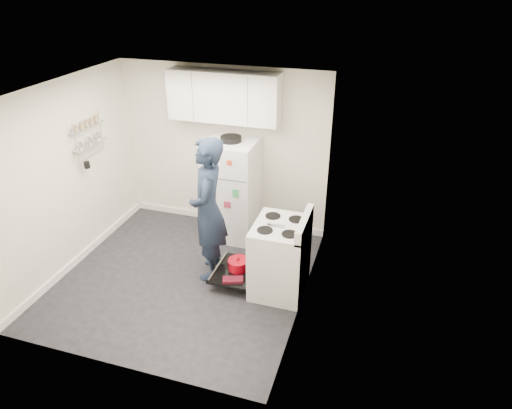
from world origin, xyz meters
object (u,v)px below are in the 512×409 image
(electric_range, at_px, (279,258))
(refrigerator, at_px, (232,189))
(open_oven_door, at_px, (237,268))
(person, at_px, (208,210))

(electric_range, distance_m, refrigerator, 1.52)
(refrigerator, bearing_deg, electric_range, -47.42)
(open_oven_door, height_order, refrigerator, refrigerator)
(electric_range, relative_size, refrigerator, 0.69)
(refrigerator, bearing_deg, open_oven_door, -68.22)
(person, bearing_deg, open_oven_door, 66.12)
(person, bearing_deg, refrigerator, 167.81)
(open_oven_door, height_order, person, person)
(electric_range, bearing_deg, open_oven_door, 178.78)
(electric_range, xyz_separation_m, person, (-0.96, 0.07, 0.50))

